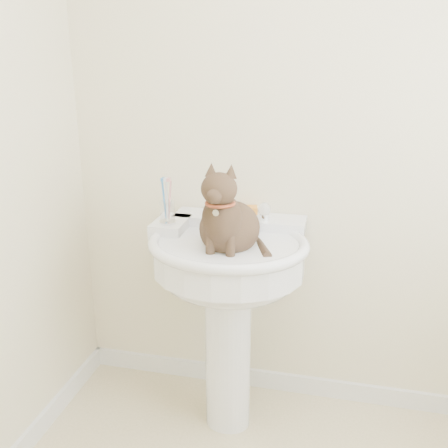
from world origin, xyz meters
The scene contains 7 objects.
wall_back centered at (0.00, 1.10, 1.25)m, with size 2.20×0.00×2.50m, color beige, non-canonical shape.
baseboard_back centered at (0.00, 1.09, 0.04)m, with size 2.20×0.02×0.09m, color white.
pedestal_sink centered at (-0.33, 0.81, 0.70)m, with size 0.65×0.64×0.90m.
faucet centered at (-0.33, 0.97, 0.94)m, with size 0.28×0.12×0.14m.
soap_bar centered at (-0.30, 1.06, 0.91)m, with size 0.09×0.06×0.03m, color orange.
toothbrush_cup centered at (-0.59, 0.85, 0.95)m, with size 0.07×0.07×0.19m.
cat centered at (-0.32, 0.75, 0.95)m, with size 0.25×0.32×0.47m.
Camera 1 is at (0.10, -1.07, 1.58)m, focal length 42.00 mm.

